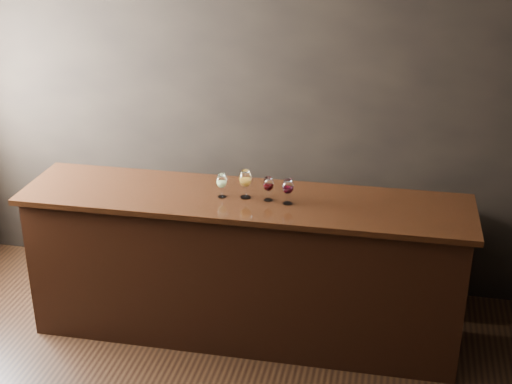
% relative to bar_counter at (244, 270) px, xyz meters
% --- Properties ---
extents(room_shell, '(5.02, 4.52, 2.81)m').
position_rel_bar_counter_xyz_m(room_shell, '(-0.55, -1.22, 1.26)').
color(room_shell, black).
rests_on(room_shell, ground).
extents(bar_counter, '(3.18, 0.74, 1.11)m').
position_rel_bar_counter_xyz_m(bar_counter, '(0.00, 0.00, 0.00)').
color(bar_counter, black).
rests_on(bar_counter, ground).
extents(bar_top, '(3.29, 0.82, 0.04)m').
position_rel_bar_counter_xyz_m(bar_top, '(0.00, 0.00, 0.58)').
color(bar_top, black).
rests_on(bar_top, bar_counter).
extents(back_bar_shelf, '(2.31, 0.40, 0.83)m').
position_rel_bar_counter_xyz_m(back_bar_shelf, '(0.39, 0.70, -0.14)').
color(back_bar_shelf, black).
rests_on(back_bar_shelf, ground).
extents(glass_white, '(0.08, 0.08, 0.18)m').
position_rel_bar_counter_xyz_m(glass_white, '(-0.15, -0.03, 0.72)').
color(glass_white, white).
rests_on(glass_white, bar_top).
extents(glass_amber, '(0.09, 0.09, 0.21)m').
position_rel_bar_counter_xyz_m(glass_amber, '(0.01, 0.00, 0.74)').
color(glass_amber, white).
rests_on(glass_amber, bar_top).
extents(glass_red_a, '(0.08, 0.08, 0.18)m').
position_rel_bar_counter_xyz_m(glass_red_a, '(0.18, -0.01, 0.72)').
color(glass_red_a, white).
rests_on(glass_red_a, bar_top).
extents(glass_red_b, '(0.08, 0.08, 0.19)m').
position_rel_bar_counter_xyz_m(glass_red_b, '(0.33, -0.04, 0.72)').
color(glass_red_b, white).
rests_on(glass_red_b, bar_top).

